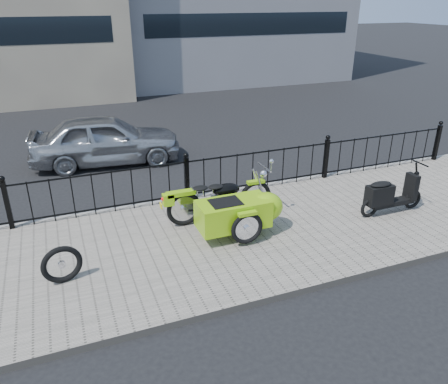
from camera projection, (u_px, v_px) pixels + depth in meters
name	position (u px, v px, depth m)	size (l,w,h in m)	color
ground	(208.00, 231.00, 8.47)	(120.00, 120.00, 0.00)	black
sidewalk	(217.00, 241.00, 8.02)	(30.00, 3.80, 0.12)	slate
curb	(186.00, 199.00, 9.67)	(30.00, 0.10, 0.12)	gray
iron_fence	(187.00, 180.00, 9.34)	(14.11, 0.11, 1.08)	black
motorcycle_sidecar	(239.00, 209.00, 8.04)	(2.28, 1.48, 0.98)	black
scooter	(389.00, 195.00, 8.77)	(1.51, 0.44, 1.02)	black
spare_tire	(62.00, 265.00, 6.65)	(0.62, 0.62, 0.09)	black
sedan_car	(106.00, 139.00, 11.72)	(1.58, 3.92, 1.34)	#A4A6AB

